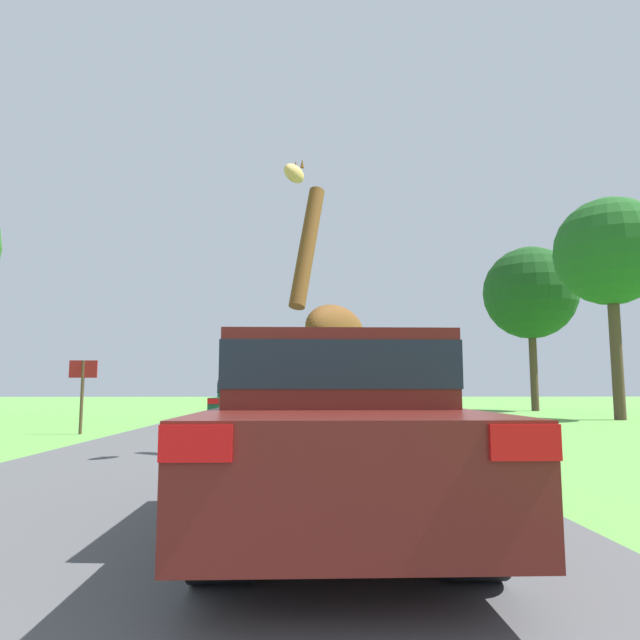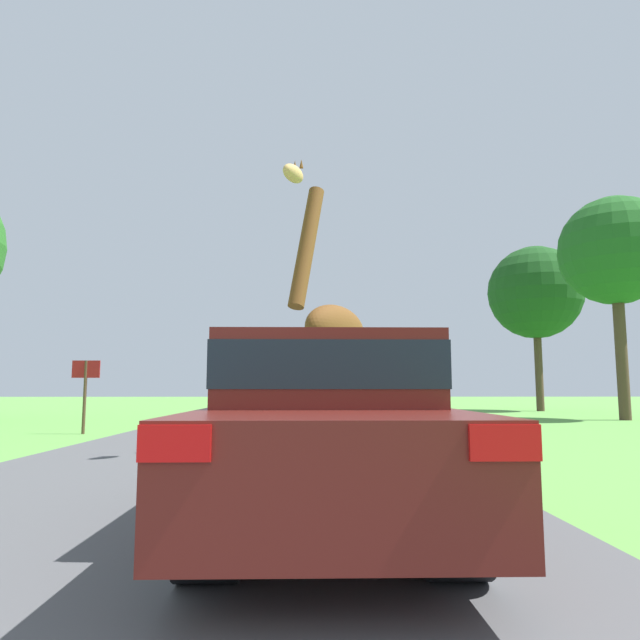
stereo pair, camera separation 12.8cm
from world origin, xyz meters
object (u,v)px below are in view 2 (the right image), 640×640
Objects in this scene: car_queue_left at (270,396)px; sign_post at (85,383)px; car_lead_maroon at (325,425)px; car_queue_right at (250,401)px; giraffe_near_road at (333,330)px; tree_left_edge at (535,293)px; tree_right_cluster at (615,252)px.

car_queue_left is 13.03m from sign_post.
car_lead_maroon is 13.61m from car_queue_right.
giraffe_near_road is 8.08m from car_queue_right.
tree_left_edge reaches higher than car_lead_maroon.
tree_right_cluster is (11.04, 9.81, 3.98)m from giraffe_near_road.
car_queue_left is at bearing -172.43° from tree_left_edge.
car_queue_right is at bearing -170.59° from tree_right_cluster.
giraffe_near_road is at bearing -122.08° from tree_left_edge.
tree_left_edge is 8.32m from tree_right_cluster.
car_queue_left reaches higher than car_queue_right.
tree_right_cluster is (13.35, 2.21, 5.49)m from car_queue_right.
car_lead_maroon is 2.49× the size of sign_post.
car_queue_right is 1.07× the size of car_queue_left.
tree_right_cluster is 4.50× the size of sign_post.
tree_right_cluster is at bearing -108.89° from giraffe_near_road.
tree_left_edge is 1.02× the size of tree_right_cluster.
car_lead_maroon is at bearing -59.31° from sign_post.
giraffe_near_road is 15.29m from tree_right_cluster.
sign_post is (-3.90, -12.43, 0.48)m from car_queue_left.
car_queue_left is at bearing -52.75° from giraffe_near_road.
car_queue_right is 2.53× the size of sign_post.
tree_left_edge reaches higher than car_queue_right.
car_lead_maroon is 0.54× the size of tree_left_edge.
giraffe_near_road is 16.53m from car_queue_left.
giraffe_near_road is 6.05m from car_lead_maroon.
tree_left_edge is at bearing 87.78° from tree_right_cluster.
tree_right_cluster is (11.37, 15.68, 5.39)m from car_lead_maroon.
car_lead_maroon is 27.19m from tree_left_edge.
car_lead_maroon is 1.05× the size of car_queue_left.
car_queue_right is at bearing -43.56° from giraffe_near_road.
tree_left_edge is (13.58, 1.80, 5.27)m from car_queue_left.
giraffe_near_road is at bearing -138.37° from tree_right_cluster.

